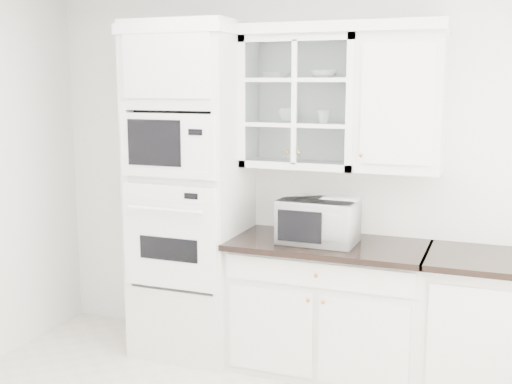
% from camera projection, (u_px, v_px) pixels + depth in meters
% --- Properties ---
extents(room_shell, '(4.00, 3.50, 2.70)m').
position_uv_depth(room_shell, '(231.00, 122.00, 3.36)').
color(room_shell, white).
rests_on(room_shell, ground).
extents(oven_column, '(0.76, 0.68, 2.40)m').
position_uv_depth(oven_column, '(190.00, 192.00, 4.64)').
color(oven_column, silver).
rests_on(oven_column, ground).
extents(base_cabinet_run, '(1.32, 0.67, 0.92)m').
position_uv_depth(base_cabinet_run, '(328.00, 306.00, 4.42)').
color(base_cabinet_run, silver).
rests_on(base_cabinet_run, ground).
extents(extra_base_cabinet, '(0.72, 0.67, 0.92)m').
position_uv_depth(extra_base_cabinet, '(481.00, 325.00, 4.07)').
color(extra_base_cabinet, silver).
rests_on(extra_base_cabinet, ground).
extents(upper_cabinet_glass, '(0.80, 0.33, 0.90)m').
position_uv_depth(upper_cabinet_glass, '(302.00, 102.00, 4.40)').
color(upper_cabinet_glass, silver).
rests_on(upper_cabinet_glass, room_shell).
extents(upper_cabinet_solid, '(0.55, 0.33, 0.90)m').
position_uv_depth(upper_cabinet_solid, '(401.00, 103.00, 4.16)').
color(upper_cabinet_solid, silver).
rests_on(upper_cabinet_solid, room_shell).
extents(crown_molding, '(2.14, 0.38, 0.07)m').
position_uv_depth(crown_molding, '(286.00, 30.00, 4.33)').
color(crown_molding, white).
rests_on(crown_molding, room_shell).
extents(countertop_microwave, '(0.51, 0.43, 0.29)m').
position_uv_depth(countertop_microwave, '(319.00, 220.00, 4.31)').
color(countertop_microwave, white).
rests_on(countertop_microwave, base_cabinet_run).
extents(bowl_a, '(0.22, 0.22, 0.05)m').
position_uv_depth(bowl_a, '(277.00, 75.00, 4.41)').
color(bowl_a, white).
rests_on(bowl_a, upper_cabinet_glass).
extents(bowl_b, '(0.19, 0.19, 0.06)m').
position_uv_depth(bowl_b, '(323.00, 74.00, 4.31)').
color(bowl_b, white).
rests_on(bowl_b, upper_cabinet_glass).
extents(cup_a, '(0.16, 0.16, 0.10)m').
position_uv_depth(cup_a, '(288.00, 115.00, 4.47)').
color(cup_a, white).
rests_on(cup_a, upper_cabinet_glass).
extents(cup_b, '(0.11, 0.11, 0.09)m').
position_uv_depth(cup_b, '(324.00, 116.00, 4.34)').
color(cup_b, white).
rests_on(cup_b, upper_cabinet_glass).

